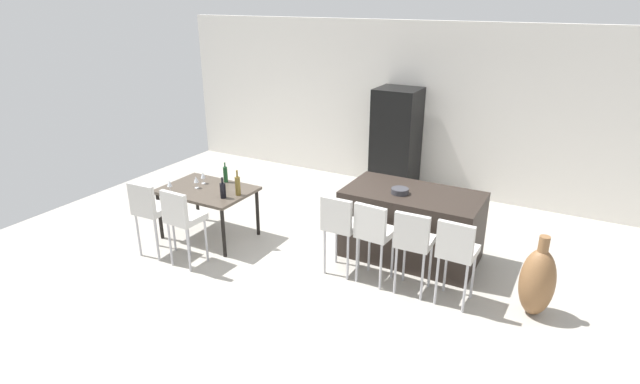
{
  "coord_description": "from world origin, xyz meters",
  "views": [
    {
      "loc": [
        2.52,
        -5.28,
        3.3
      ],
      "look_at": [
        -0.5,
        0.2,
        0.85
      ],
      "focal_mm": 28.48,
      "sensor_mm": 36.0,
      "label": 1
    }
  ],
  "objects": [
    {
      "name": "fruit_bowl",
      "position": [
        0.51,
        0.49,
        0.96
      ],
      "size": [
        0.22,
        0.22,
        0.07
      ],
      "primitive_type": "cylinder",
      "color": "#333338",
      "rests_on": "kitchen_island"
    },
    {
      "name": "kitchen_island",
      "position": [
        0.64,
        0.61,
        0.46
      ],
      "size": [
        1.74,
        0.95,
        0.92
      ],
      "primitive_type": "cube",
      "color": "black",
      "rests_on": "ground_plane"
    },
    {
      "name": "dining_table",
      "position": [
        -2.09,
        -0.22,
        0.67
      ],
      "size": [
        1.27,
        0.89,
        0.74
      ],
      "color": "#4C4238",
      "rests_on": "ground_plane"
    },
    {
      "name": "wine_glass_end",
      "position": [
        -2.24,
        -0.26,
        0.86
      ],
      "size": [
        0.07,
        0.07,
        0.17
      ],
      "color": "silver",
      "rests_on": "dining_table"
    },
    {
      "name": "refrigerator",
      "position": [
        -0.41,
        2.75,
        0.92
      ],
      "size": [
        0.72,
        0.68,
        1.84
      ],
      "primitive_type": "cube",
      "color": "black",
      "rests_on": "ground_plane"
    },
    {
      "name": "wine_bottle_middle",
      "position": [
        -2.03,
        0.13,
        0.86
      ],
      "size": [
        0.06,
        0.06,
        0.3
      ],
      "color": "#194723",
      "rests_on": "dining_table"
    },
    {
      "name": "bar_chair_middle",
      "position": [
        0.47,
        -0.24,
        0.7
      ],
      "size": [
        0.43,
        0.43,
        1.05
      ],
      "color": "beige",
      "rests_on": "ground_plane"
    },
    {
      "name": "wine_glass_left",
      "position": [
        -2.28,
        -0.07,
        0.86
      ],
      "size": [
        0.07,
        0.07,
        0.17
      ],
      "color": "silver",
      "rests_on": "dining_table"
    },
    {
      "name": "bar_chair_far",
      "position": [
        1.45,
        -0.24,
        0.7
      ],
      "size": [
        0.41,
        0.41,
        1.05
      ],
      "color": "beige",
      "rests_on": "ground_plane"
    },
    {
      "name": "bar_chair_left",
      "position": [
        0.02,
        -0.24,
        0.7
      ],
      "size": [
        0.4,
        0.4,
        1.05
      ],
      "color": "beige",
      "rests_on": "ground_plane"
    },
    {
      "name": "dining_chair_near",
      "position": [
        -2.37,
        -1.03,
        0.7
      ],
      "size": [
        0.42,
        0.42,
        1.05
      ],
      "color": "beige",
      "rests_on": "ground_plane"
    },
    {
      "name": "back_wall",
      "position": [
        0.0,
        3.19,
        1.45
      ],
      "size": [
        10.0,
        0.12,
        2.9
      ],
      "primitive_type": "cube",
      "color": "silver",
      "rests_on": "ground_plane"
    },
    {
      "name": "wine_bottle_near",
      "position": [
        -1.56,
        -0.19,
        0.88
      ],
      "size": [
        0.07,
        0.07,
        0.36
      ],
      "color": "brown",
      "rests_on": "dining_table"
    },
    {
      "name": "bar_chair_right",
      "position": [
        0.96,
        -0.24,
        0.7
      ],
      "size": [
        0.41,
        0.41,
        1.05
      ],
      "color": "beige",
      "rests_on": "ground_plane"
    },
    {
      "name": "floor_vase",
      "position": [
        2.29,
        0.01,
        0.4
      ],
      "size": [
        0.37,
        0.37,
        0.94
      ],
      "color": "brown",
      "rests_on": "ground_plane"
    },
    {
      "name": "ground_plane",
      "position": [
        0.0,
        0.0,
        0.0
      ],
      "size": [
        10.0,
        10.0,
        0.0
      ],
      "primitive_type": "plane",
      "color": "#ADA89E"
    },
    {
      "name": "wine_bottle_right",
      "position": [
        -1.67,
        -0.37,
        0.85
      ],
      "size": [
        0.08,
        0.08,
        0.29
      ],
      "color": "black",
      "rests_on": "dining_table"
    },
    {
      "name": "wine_glass_far",
      "position": [
        -2.45,
        -0.56,
        0.86
      ],
      "size": [
        0.07,
        0.07,
        0.17
      ],
      "color": "silver",
      "rests_on": "dining_table"
    },
    {
      "name": "dining_chair_far",
      "position": [
        -1.81,
        -1.03,
        0.7
      ],
      "size": [
        0.41,
        0.41,
        1.05
      ],
      "color": "beige",
      "rests_on": "ground_plane"
    }
  ]
}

